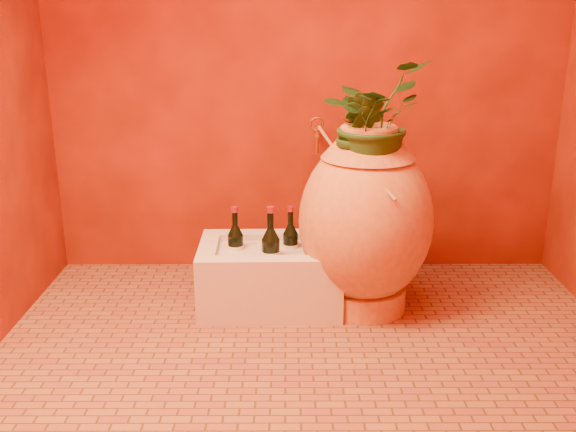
{
  "coord_description": "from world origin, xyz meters",
  "views": [
    {
      "loc": [
        -0.1,
        -2.14,
        1.27
      ],
      "look_at": [
        -0.09,
        0.35,
        0.47
      ],
      "focal_mm": 40.0,
      "sensor_mm": 36.0,
      "label": 1
    }
  ],
  "objects_px": {
    "amphora": "(365,220)",
    "wine_bottle_a": "(271,254)",
    "stone_basin": "(270,276)",
    "wine_bottle_c": "(290,247)",
    "wine_bottle_b": "(236,248)",
    "wall_tap": "(316,133)"
  },
  "relations": [
    {
      "from": "amphora",
      "to": "wine_bottle_a",
      "type": "distance_m",
      "value": 0.43
    },
    {
      "from": "stone_basin",
      "to": "wine_bottle_a",
      "type": "relative_size",
      "value": 1.9
    },
    {
      "from": "stone_basin",
      "to": "wine_bottle_a",
      "type": "xyz_separation_m",
      "value": [
        0.01,
        -0.09,
        0.14
      ]
    },
    {
      "from": "amphora",
      "to": "wine_bottle_c",
      "type": "xyz_separation_m",
      "value": [
        -0.32,
        0.07,
        -0.15
      ]
    },
    {
      "from": "wine_bottle_a",
      "to": "wine_bottle_c",
      "type": "distance_m",
      "value": 0.16
    },
    {
      "from": "wine_bottle_a",
      "to": "wine_bottle_b",
      "type": "height_order",
      "value": "wine_bottle_a"
    },
    {
      "from": "amphora",
      "to": "wine_bottle_a",
      "type": "bearing_deg",
      "value": -171.21
    },
    {
      "from": "stone_basin",
      "to": "wine_bottle_c",
      "type": "xyz_separation_m",
      "value": [
        0.09,
        0.04,
        0.12
      ]
    },
    {
      "from": "amphora",
      "to": "wine_bottle_a",
      "type": "relative_size",
      "value": 2.5
    },
    {
      "from": "amphora",
      "to": "stone_basin",
      "type": "bearing_deg",
      "value": 176.36
    },
    {
      "from": "wine_bottle_a",
      "to": "wall_tap",
      "type": "distance_m",
      "value": 0.69
    },
    {
      "from": "wine_bottle_b",
      "to": "wall_tap",
      "type": "bearing_deg",
      "value": 45.55
    },
    {
      "from": "stone_basin",
      "to": "wall_tap",
      "type": "relative_size",
      "value": 3.87
    },
    {
      "from": "wine_bottle_a",
      "to": "wall_tap",
      "type": "xyz_separation_m",
      "value": [
        0.21,
        0.49,
        0.44
      ]
    },
    {
      "from": "wine_bottle_a",
      "to": "wine_bottle_c",
      "type": "bearing_deg",
      "value": 57.31
    },
    {
      "from": "amphora",
      "to": "wine_bottle_a",
      "type": "height_order",
      "value": "amphora"
    },
    {
      "from": "wine_bottle_b",
      "to": "wall_tap",
      "type": "xyz_separation_m",
      "value": [
        0.37,
        0.38,
        0.45
      ]
    },
    {
      "from": "stone_basin",
      "to": "wall_tap",
      "type": "xyz_separation_m",
      "value": [
        0.22,
        0.4,
        0.57
      ]
    },
    {
      "from": "stone_basin",
      "to": "amphora",
      "type": "bearing_deg",
      "value": -3.64
    },
    {
      "from": "amphora",
      "to": "wall_tap",
      "type": "height_order",
      "value": "amphora"
    },
    {
      "from": "amphora",
      "to": "wall_tap",
      "type": "distance_m",
      "value": 0.56
    },
    {
      "from": "stone_basin",
      "to": "wall_tap",
      "type": "bearing_deg",
      "value": 61.39
    }
  ]
}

